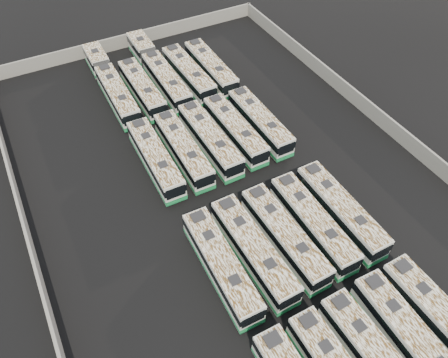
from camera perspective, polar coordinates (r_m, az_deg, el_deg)
The scene contains 19 objects.
ground at distance 49.82m, azimuth 1.98°, elevation -1.95°, with size 140.00×140.00×0.00m, color black.
perimeter_wall at distance 48.99m, azimuth 2.02°, elevation -1.11°, with size 45.20×73.20×2.20m.
bus_front_right at distance 41.83m, azimuth 23.21°, elevation -18.88°, with size 2.93×12.52×3.51m.
bus_front_far_right at distance 43.71m, azimuth 26.59°, elevation -16.36°, with size 2.90×12.55×3.52m.
bus_midfront_far_left at distance 42.13m, azimuth -0.37°, elevation -11.21°, with size 2.90×12.46×3.50m.
bus_midfront_left at distance 43.07m, azimuth 3.86°, elevation -9.31°, with size 2.86×12.67×3.56m.
bus_midfront_center at distance 44.37m, azimuth 7.88°, elevation -7.44°, with size 2.90×12.46×3.50m.
bus_midfront_right at distance 45.85m, azimuth 11.51°, elevation -5.68°, with size 2.76×12.38×3.48m.
bus_midfront_far_right at distance 47.51m, azimuth 14.95°, elevation -4.02°, with size 2.65×12.49×3.52m.
bus_midback_far_left at distance 51.75m, azimuth -8.94°, elevation 2.61°, with size 2.81×12.42×3.49m.
bus_midback_left at distance 52.47m, azimuth -5.34°, elevation 3.82°, with size 2.77×12.37×3.48m.
bus_midback_center at distance 53.53m, azimuth -1.85°, elevation 5.16°, with size 2.76×12.66×3.56m.
bus_midback_right at distance 54.93m, azimuth 1.43°, elevation 6.40°, with size 2.74×12.24×3.44m.
bus_midback_far_right at distance 56.32m, azimuth 4.70°, elevation 7.43°, with size 2.60×12.17×3.43m.
bus_back_far_left at distance 64.87m, azimuth -14.61°, elevation 12.02°, with size 2.88×19.05×3.45m.
bus_back_left at distance 62.79m, azimuth -10.62°, elevation 11.49°, with size 2.59×12.18×3.43m.
bus_back_center at distance 66.28m, azimuth -8.63°, elevation 13.92°, with size 2.83×19.36×3.51m.
bus_back_right at distance 64.87m, azimuth -4.65°, elevation 13.52°, with size 2.96×12.56×3.52m.
bus_back_far_right at distance 65.91m, azimuth -1.74°, elevation 14.26°, with size 2.72×12.54×3.53m.
Camera 1 is at (-16.82, -27.88, 37.71)m, focal length 35.00 mm.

